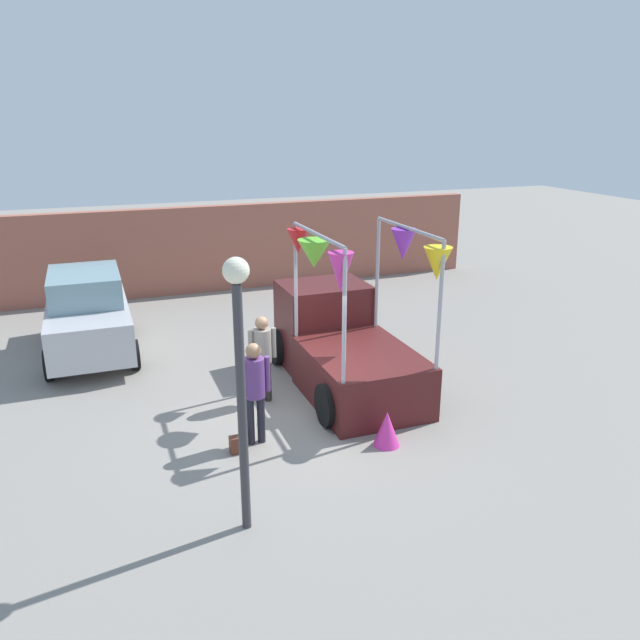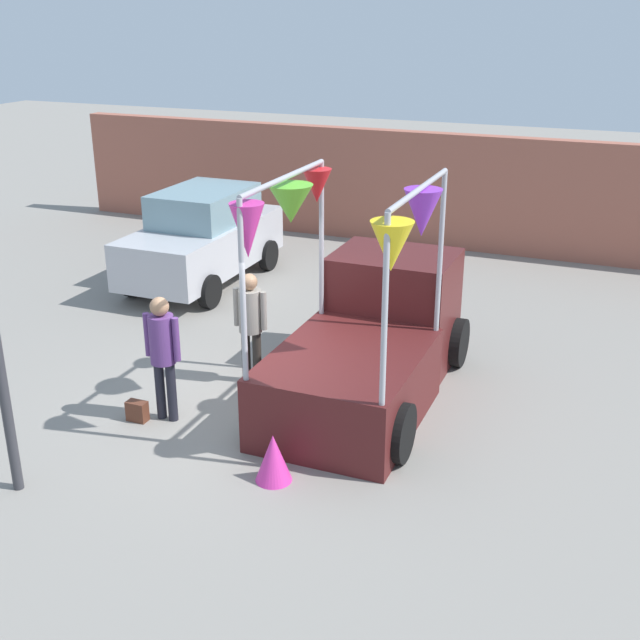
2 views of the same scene
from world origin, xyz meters
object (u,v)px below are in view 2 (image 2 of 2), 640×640
vendor_truck (372,334)px  folded_kite_bundle_magenta (273,458)px  person_vendor (250,318)px  person_customer (163,347)px  parked_car (203,237)px  handbag (137,411)px

vendor_truck → folded_kite_bundle_magenta: size_ratio=6.83×
vendor_truck → person_vendor: size_ratio=2.42×
person_customer → folded_kite_bundle_magenta: 2.29m
person_vendor → parked_car: bearing=128.2°
vendor_truck → person_vendor: (-1.73, -0.40, 0.14)m
person_customer → handbag: 1.01m
folded_kite_bundle_magenta → parked_car: bearing=126.0°
vendor_truck → person_customer: bearing=-140.3°
folded_kite_bundle_magenta → person_customer: bearing=157.4°
parked_car → folded_kite_bundle_magenta: size_ratio=6.67×
person_vendor → vendor_truck: bearing=13.2°
person_customer → person_vendor: size_ratio=1.04×
person_customer → handbag: bearing=-150.3°
vendor_truck → person_vendor: vendor_truck is taller
vendor_truck → handbag: (-2.62, -2.08, -0.74)m
vendor_truck → handbag: size_ratio=14.65×
person_customer → person_vendor: (0.54, 1.48, -0.04)m
vendor_truck → person_customer: size_ratio=2.34×
parked_car → person_vendor: size_ratio=2.36×
handbag → folded_kite_bundle_magenta: 2.43m
vendor_truck → parked_car: size_ratio=1.03×
handbag → folded_kite_bundle_magenta: (2.34, -0.63, 0.16)m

